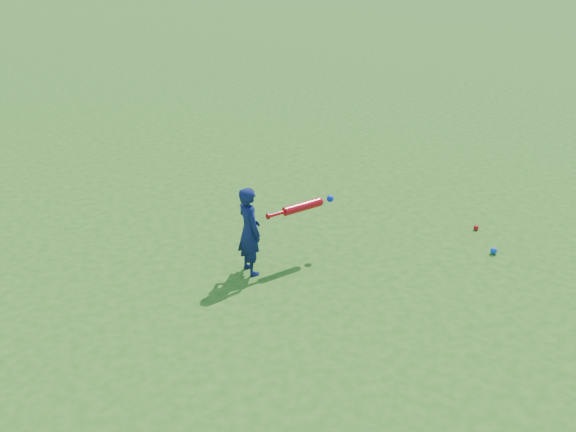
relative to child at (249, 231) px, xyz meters
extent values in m
plane|color=#296117|center=(0.21, 0.57, -0.50)|extent=(80.00, 80.00, 0.00)
imported|color=#0F1849|center=(0.00, 0.00, 0.00)|extent=(0.34, 0.42, 1.00)
sphere|color=red|center=(2.92, 0.40, -0.47)|extent=(0.06, 0.06, 0.06)
sphere|color=blue|center=(2.81, -0.22, -0.46)|extent=(0.08, 0.08, 0.08)
cylinder|color=red|center=(0.21, 0.02, 0.14)|extent=(0.04, 0.07, 0.07)
cylinder|color=red|center=(0.31, 0.06, 0.14)|extent=(0.22, 0.12, 0.04)
cylinder|color=red|center=(0.62, 0.19, 0.14)|extent=(0.47, 0.27, 0.10)
sphere|color=red|center=(0.84, 0.27, 0.14)|extent=(0.10, 0.10, 0.10)
sphere|color=#0B23C7|center=(0.99, 0.33, 0.14)|extent=(0.08, 0.08, 0.08)
camera|label=1|loc=(-0.94, -6.07, 3.06)|focal=40.00mm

